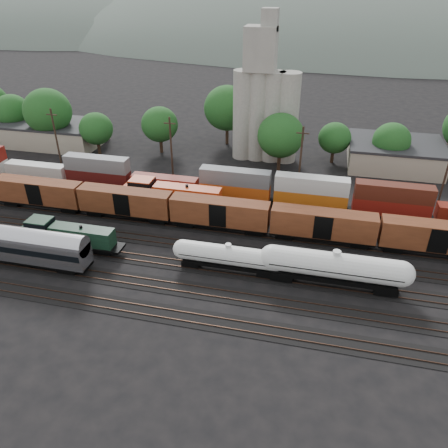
% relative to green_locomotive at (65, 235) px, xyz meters
% --- Properties ---
extents(ground, '(600.00, 600.00, 0.00)m').
position_rel_green_locomotive_xyz_m(ground, '(18.73, 5.00, -2.35)').
color(ground, black).
extents(tracks, '(180.00, 33.20, 0.20)m').
position_rel_green_locomotive_xyz_m(tracks, '(18.73, 5.00, -2.30)').
color(tracks, black).
rests_on(tracks, ground).
extents(green_locomotive, '(15.44, 2.73, 4.09)m').
position_rel_green_locomotive_xyz_m(green_locomotive, '(0.00, 0.00, 0.00)').
color(green_locomotive, black).
rests_on(green_locomotive, ground).
extents(tank_car_a, '(15.17, 2.72, 3.97)m').
position_rel_green_locomotive_xyz_m(tank_car_a, '(23.78, 0.00, 0.03)').
color(tank_car_a, silver).
rests_on(tank_car_a, ground).
extents(tank_car_b, '(18.97, 3.40, 4.97)m').
position_rel_green_locomotive_xyz_m(tank_car_b, '(37.42, -0.00, 0.58)').
color(tank_car_b, silver).
rests_on(tank_car_b, ground).
extents(passenger_coach, '(24.47, 3.02, 5.56)m').
position_rel_green_locomotive_xyz_m(passenger_coach, '(-6.10, -5.00, 1.05)').
color(passenger_coach, silver).
rests_on(passenger_coach, ground).
extents(orange_locomotive, '(18.68, 3.11, 4.67)m').
position_rel_green_locomotive_xyz_m(orange_locomotive, '(10.29, 15.00, 0.30)').
color(orange_locomotive, black).
rests_on(orange_locomotive, ground).
extents(boxcar_string, '(138.20, 2.90, 4.20)m').
position_rel_green_locomotive_xyz_m(boxcar_string, '(4.80, 10.00, 0.77)').
color(boxcar_string, black).
rests_on(boxcar_string, ground).
extents(container_wall, '(178.40, 2.60, 5.80)m').
position_rel_green_locomotive_xyz_m(container_wall, '(28.01, 20.00, 0.44)').
color(container_wall, black).
rests_on(container_wall, ground).
extents(grain_silo, '(13.40, 5.00, 29.00)m').
position_rel_green_locomotive_xyz_m(grain_silo, '(22.01, 41.00, 8.91)').
color(grain_silo, '#99968C').
rests_on(grain_silo, ground).
extents(industrial_sheds, '(119.38, 17.26, 5.10)m').
position_rel_green_locomotive_xyz_m(industrial_sheds, '(25.35, 40.25, 0.21)').
color(industrial_sheds, '#9E937F').
rests_on(industrial_sheds, ground).
extents(tree_band, '(169.00, 22.23, 13.23)m').
position_rel_green_locomotive_xyz_m(tree_band, '(12.82, 42.09, 4.87)').
color(tree_band, black).
rests_on(tree_band, ground).
extents(utility_poles, '(122.20, 0.36, 12.00)m').
position_rel_green_locomotive_xyz_m(utility_poles, '(18.73, 27.00, 3.86)').
color(utility_poles, black).
rests_on(utility_poles, ground).
extents(distant_hills, '(860.00, 286.00, 130.00)m').
position_rel_green_locomotive_xyz_m(distant_hills, '(42.65, 265.00, -22.91)').
color(distant_hills, '#59665B').
rests_on(distant_hills, ground).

